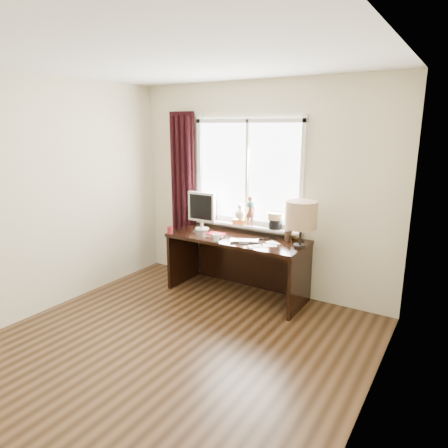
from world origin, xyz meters
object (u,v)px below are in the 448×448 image
Objects in this scene: red_cup at (170,230)px; monitor at (202,209)px; laptop at (244,241)px; table_lamp at (301,215)px; desk at (241,254)px; mug at (216,237)px.

monitor is (0.22, 0.38, 0.23)m from red_cup.
laptop is 0.73m from table_lamp.
laptop is 0.68× the size of monitor.
table_lamp is (0.80, -0.08, 0.61)m from desk.
desk is (0.80, 0.40, -0.29)m from red_cup.
red_cup is (-0.68, -0.02, -0.00)m from mug.
monitor is 1.38m from table_lamp.
desk is (-0.18, 0.23, -0.26)m from laptop.
table_lamp reaches higher than desk.
monitor reaches higher than laptop.
mug is 0.06× the size of desk.
desk is 3.47× the size of monitor.
red_cup reaches higher than laptop.
laptop reaches higher than desk.
monitor is at bearing -178.07° from desk.
red_cup is at bearing -120.63° from monitor.
table_lamp is at bearing -2.44° from monitor.
monitor is (-0.46, 0.36, 0.23)m from mug.
red_cup is 1.66m from table_lamp.
table_lamp is at bearing -5.57° from desk.
desk is at bearing 26.38° from red_cup.
laptop is 0.99m from red_cup.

